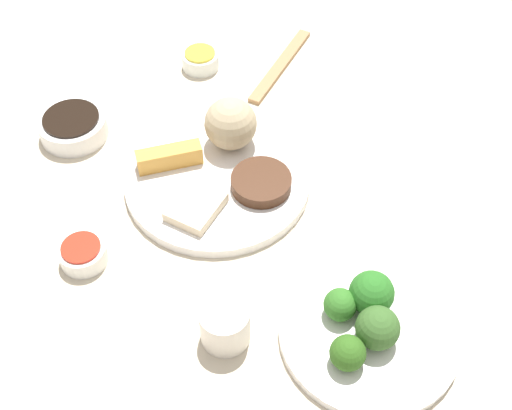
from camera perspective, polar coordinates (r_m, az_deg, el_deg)
tabletop at (r=0.97m, az=-3.44°, el=1.29°), size 2.20×2.20×0.02m
main_plate at (r=0.96m, az=-3.55°, el=2.28°), size 0.27×0.27×0.02m
rice_scoop at (r=0.97m, az=-2.22°, el=7.06°), size 0.08×0.08×0.08m
spring_roll at (r=0.97m, az=-7.53°, el=4.15°), size 0.09×0.08×0.03m
crab_rangoon_wonton at (r=0.91m, az=-5.15°, el=-0.19°), size 0.07×0.08×0.02m
stir_fry_heap at (r=0.93m, az=0.45°, el=1.99°), size 0.09×0.09×0.02m
broccoli_plate at (r=0.83m, az=9.78°, el=-10.79°), size 0.22×0.22×0.01m
broccoli_floret_0 at (r=0.79m, az=10.51°, el=-10.45°), size 0.05×0.05×0.05m
broccoli_floret_1 at (r=0.81m, az=10.00°, el=-7.54°), size 0.06×0.06×0.06m
broccoli_floret_2 at (r=0.81m, az=7.32°, el=-8.58°), size 0.04×0.04×0.04m
broccoli_floret_3 at (r=0.78m, az=7.97°, el=-12.60°), size 0.04×0.04×0.04m
soy_sauce_bowl at (r=1.06m, az=-15.58°, el=6.54°), size 0.11×0.11×0.03m
soy_sauce_bowl_liquid at (r=1.05m, az=-15.78°, el=7.25°), size 0.09×0.09×0.00m
sauce_ramekin_sweet_and_sour at (r=0.90m, az=-14.78°, el=-4.16°), size 0.06×0.06×0.03m
sauce_ramekin_sweet_and_sour_liquid at (r=0.89m, az=-14.98°, el=-3.58°), size 0.05×0.05×0.00m
sauce_ramekin_hot_mustard at (r=1.16m, az=-4.85°, el=12.39°), size 0.06×0.06×0.03m
sauce_ramekin_hot_mustard_liquid at (r=1.15m, az=-4.90°, el=13.00°), size 0.05×0.05×0.00m
teacup at (r=0.80m, az=-2.72°, el=-10.33°), size 0.06×0.06×0.06m
chopsticks_pair at (r=1.16m, az=2.14°, el=12.02°), size 0.03×0.21×0.01m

